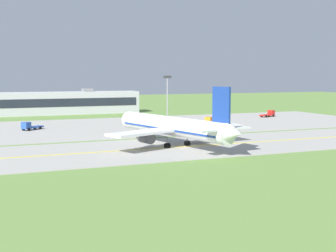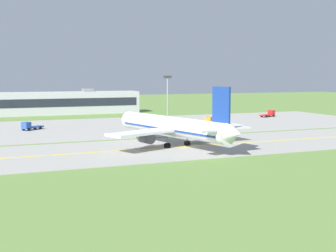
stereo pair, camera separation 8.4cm
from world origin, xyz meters
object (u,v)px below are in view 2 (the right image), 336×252
(service_truck_baggage, at_px, (269,114))
(service_truck_fuel, at_px, (30,126))
(airplane_lead, at_px, (173,127))
(apron_light_mast, at_px, (167,94))
(service_truck_catering, at_px, (205,121))

(service_truck_baggage, xyz_separation_m, service_truck_fuel, (-82.92, -9.54, 0.00))
(service_truck_baggage, bearing_deg, service_truck_fuel, -173.43)
(service_truck_baggage, distance_m, service_truck_fuel, 83.46)
(airplane_lead, xyz_separation_m, service_truck_fuel, (-25.33, 39.38, -2.95))
(airplane_lead, distance_m, service_truck_baggage, 75.62)
(apron_light_mast, bearing_deg, airplane_lead, -110.25)
(service_truck_baggage, bearing_deg, airplane_lead, -139.65)
(service_truck_catering, bearing_deg, airplane_lead, -125.62)
(service_truck_baggage, height_order, apron_light_mast, apron_light_mast)
(service_truck_baggage, bearing_deg, service_truck_catering, -156.43)
(service_truck_fuel, bearing_deg, apron_light_mast, -3.43)
(service_truck_fuel, distance_m, service_truck_catering, 50.37)
(apron_light_mast, bearing_deg, service_truck_fuel, 176.57)
(airplane_lead, xyz_separation_m, service_truck_baggage, (57.59, 48.93, -2.95))
(service_truck_fuel, relative_size, apron_light_mast, 0.42)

